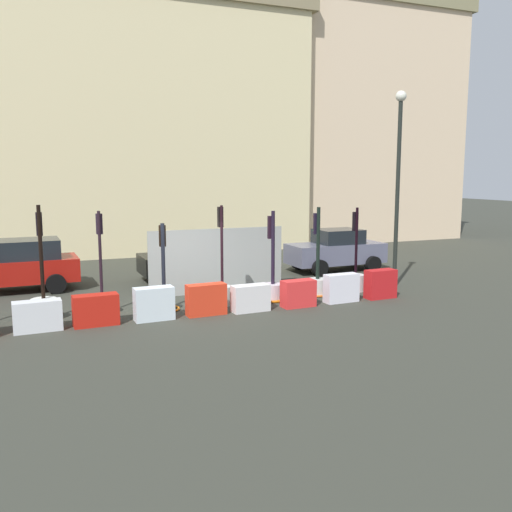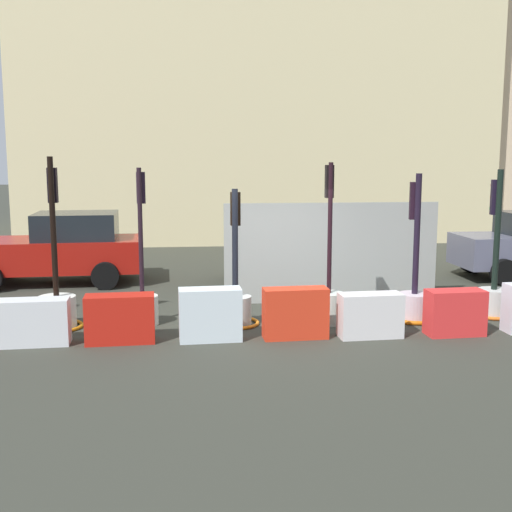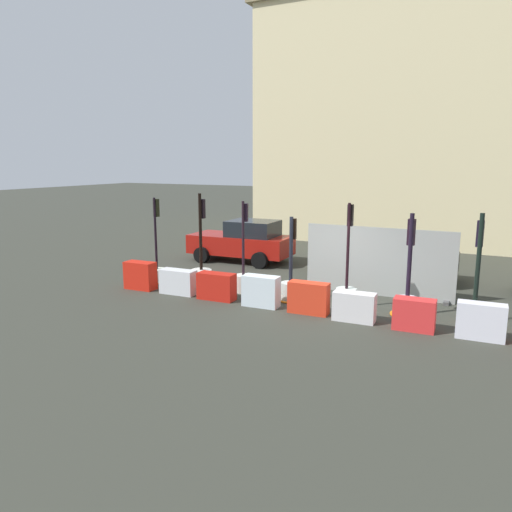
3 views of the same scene
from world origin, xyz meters
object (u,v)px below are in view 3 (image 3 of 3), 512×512
Objects in this scene: traffic_light_0 at (157,269)px; construction_barrier_4 at (309,298)px; construction_barrier_7 at (481,321)px; car_black_sedan at (394,256)px; traffic_light_3 at (291,285)px; construction_barrier_3 at (261,291)px; construction_barrier_5 at (354,307)px; construction_barrier_0 at (140,275)px; construction_barrier_2 at (216,286)px; traffic_light_2 at (244,275)px; construction_barrier_6 at (414,315)px; traffic_light_4 at (347,289)px; traffic_light_1 at (201,273)px; traffic_light_5 at (407,298)px; construction_barrier_1 at (178,282)px; traffic_light_6 at (475,305)px; car_red_compact at (243,241)px.

traffic_light_0 reaches higher than construction_barrier_4.
car_black_sedan reaches higher than construction_barrier_7.
construction_barrier_3 is at bearing -116.57° from traffic_light_3.
traffic_light_0 is at bearing 171.80° from construction_barrier_5.
construction_barrier_2 is at bearing 1.23° from construction_barrier_0.
traffic_light_3 is 5.36m from construction_barrier_7.
construction_barrier_5 is at bearing -89.28° from car_black_sedan.
traffic_light_3 is (1.71, -0.20, -0.10)m from traffic_light_2.
construction_barrier_3 is 1.46m from construction_barrier_4.
traffic_light_0 reaches higher than traffic_light_3.
construction_barrier_2 is at bearing 178.75° from construction_barrier_6.
traffic_light_4 is 2.73× the size of construction_barrier_7.
traffic_light_1 reaches higher than traffic_light_2.
construction_barrier_6 is at bearing -26.85° from traffic_light_4.
construction_barrier_2 is 1.06× the size of construction_barrier_7.
traffic_light_4 is 2.80× the size of construction_barrier_3.
traffic_light_5 reaches higher than construction_barrier_1.
traffic_light_3 is at bearing -1.70° from traffic_light_1.
construction_barrier_4 is at bearing 179.62° from construction_barrier_7.
traffic_light_6 reaches higher than construction_barrier_4.
traffic_light_3 is at bearing 168.89° from construction_barrier_7.
traffic_light_4 is 1.07× the size of traffic_light_5.
traffic_light_3 is 2.50m from construction_barrier_5.
traffic_light_6 reaches higher than construction_barrier_5.
traffic_light_4 is at bearing 13.50° from construction_barrier_2.
construction_barrier_1 is at bearing 2.45° from construction_barrier_0.
construction_barrier_6 is 0.24× the size of car_black_sedan.
car_black_sedan is at bearing -2.12° from car_red_compact.
traffic_light_5 is at bearing 0.06° from traffic_light_0.
traffic_light_1 is 2.80× the size of construction_barrier_5.
car_black_sedan is at bearing 30.65° from traffic_light_0.
construction_barrier_5 is 0.26× the size of car_black_sedan.
car_red_compact is at bearing 148.94° from traffic_light_5.
car_black_sedan is at bearing 45.79° from traffic_light_2.
construction_barrier_4 is at bearing -158.25° from traffic_light_5.
traffic_light_3 is at bearing 15.84° from construction_barrier_1.
car_red_compact is at bearing 96.23° from construction_barrier_1.
traffic_light_2 is 2.49× the size of construction_barrier_2.
construction_barrier_0 is (-9.91, -1.15, -0.04)m from traffic_light_6.
construction_barrier_4 is 1.02× the size of construction_barrier_5.
traffic_light_2 is 3.46m from traffic_light_4.
traffic_light_0 is 1.81m from construction_barrier_1.
traffic_light_2 is 2.93m from construction_barrier_4.
traffic_light_2 reaches higher than car_black_sedan.
construction_barrier_0 is at bearing 179.57° from construction_barrier_6.
construction_barrier_6 is at bearing -1.32° from construction_barrier_3.
construction_barrier_7 is at bearing -79.72° from traffic_light_6.
construction_barrier_7 is at bearing -0.42° from construction_barrier_1.
construction_barrier_4 is at bearing -0.27° from construction_barrier_3.
construction_barrier_4 is at bearing -129.93° from traffic_light_4.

